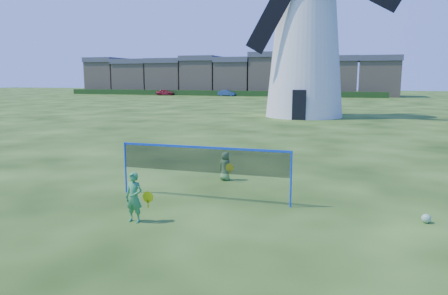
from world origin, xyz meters
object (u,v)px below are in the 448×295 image
player_boy (225,166)px  car_right (227,93)px  play_ball (426,218)px  player_girl (134,197)px  car_left (165,92)px  badminton_net (203,161)px  windmill (306,35)px

player_boy → car_right: 65.97m
play_ball → player_boy: bearing=155.5°
play_ball → player_girl: bearing=-163.4°
player_girl → car_left: size_ratio=0.37×
badminton_net → car_right: 68.29m
play_ball → badminton_net: bearing=177.1°
badminton_net → player_girl: badminton_net is taller
player_boy → car_right: size_ratio=0.29×
player_girl → car_right: 70.27m
windmill → car_right: bearing=116.0°
player_girl → car_right: bearing=109.2°
player_girl → car_left: player_girl is taller
badminton_net → play_ball: 5.92m
badminton_net → car_left: 71.72m
player_girl → play_ball: (6.76, 2.02, -0.50)m
windmill → badminton_net: size_ratio=4.08×
car_left → car_right: car_left is taller
windmill → car_left: (-30.91, 37.33, -6.51)m
player_boy → play_ball: bearing=167.9°
player_girl → car_left: (-30.34, 66.85, -0.05)m
badminton_net → player_girl: (-0.94, -2.31, -0.53)m
player_girl → player_boy: 4.79m
play_ball → car_right: 70.41m
car_right → car_left: bearing=100.4°
player_boy → car_right: (-18.97, 63.18, 0.07)m
badminton_net → player_boy: size_ratio=5.18×
badminton_net → player_girl: size_ratio=4.11×
player_boy → play_ball: player_boy is taller
windmill → play_ball: 29.04m
badminton_net → car_left: badminton_net is taller
windmill → car_right: windmill is taller
windmill → badminton_net: bearing=-89.2°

